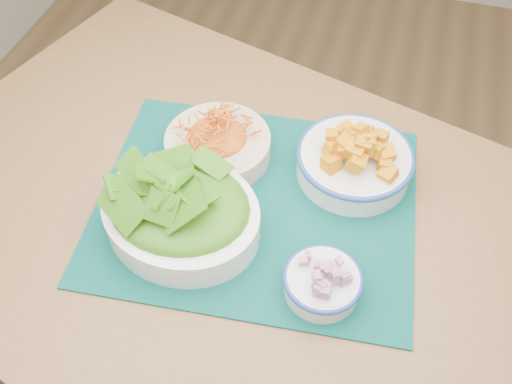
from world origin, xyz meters
TOP-DOWN VIEW (x-y plane):
  - table at (-0.34, -0.06)m, footprint 1.44×1.16m
  - placemat at (-0.32, -0.03)m, footprint 0.59×0.50m
  - carrot_bowl at (-0.42, 0.06)m, footprint 0.23×0.23m
  - squash_bowl at (-0.17, 0.09)m, footprint 0.21×0.21m
  - lettuce_bowl at (-0.42, -0.11)m, footprint 0.31×0.28m
  - onion_bowl at (-0.17, -0.17)m, footprint 0.13×0.13m

SIDE VIEW (x-z plane):
  - table at x=-0.34m, z-range 0.28..1.03m
  - placemat at x=-0.32m, z-range 0.75..0.75m
  - onion_bowl at x=-0.17m, z-range 0.75..0.82m
  - carrot_bowl at x=-0.42m, z-range 0.75..0.82m
  - squash_bowl at x=-0.17m, z-range 0.75..0.86m
  - lettuce_bowl at x=-0.42m, z-range 0.75..0.87m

